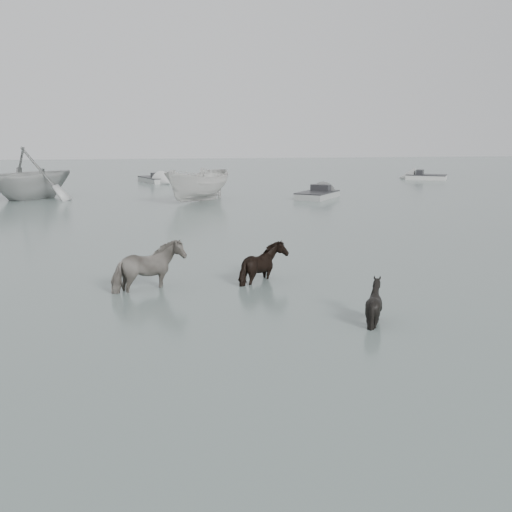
# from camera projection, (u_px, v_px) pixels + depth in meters

# --- Properties ---
(ground) EXTENTS (140.00, 140.00, 0.00)m
(ground) POSITION_uv_depth(u_px,v_px,m) (200.00, 310.00, 14.53)
(ground) COLOR #53635F
(ground) RESTS_ON ground
(pony_pinto) EXTENTS (2.02, 1.62, 1.56)m
(pony_pinto) POSITION_uv_depth(u_px,v_px,m) (148.00, 260.00, 16.12)
(pony_pinto) COLOR black
(pony_pinto) RESTS_ON ground
(pony_dark) EXTENTS (1.54, 1.66, 1.38)m
(pony_dark) POSITION_uv_depth(u_px,v_px,m) (264.00, 256.00, 17.02)
(pony_dark) COLOR black
(pony_dark) RESTS_ON ground
(pony_black) EXTENTS (1.35, 1.29, 1.16)m
(pony_black) POSITION_uv_depth(u_px,v_px,m) (375.00, 295.00, 13.56)
(pony_black) COLOR black
(pony_black) RESTS_ON ground
(rowboat_trail) EXTENTS (7.61, 7.72, 3.08)m
(rowboat_trail) POSITION_uv_depth(u_px,v_px,m) (31.00, 172.00, 36.42)
(rowboat_trail) COLOR #AAADAB
(rowboat_trail) RESTS_ON ground
(boat_small) EXTENTS (4.74, 5.15, 1.97)m
(boat_small) POSITION_uv_depth(u_px,v_px,m) (198.00, 184.00, 35.33)
(boat_small) COLOR silver
(boat_small) RESTS_ON ground
(skiff_port) EXTENTS (3.80, 4.41, 0.75)m
(skiff_port) POSITION_uv_depth(u_px,v_px,m) (317.00, 192.00, 36.94)
(skiff_port) COLOR #959795
(skiff_port) RESTS_ON ground
(skiff_mid) EXTENTS (3.30, 5.15, 0.75)m
(skiff_mid) POSITION_uv_depth(u_px,v_px,m) (156.00, 177.00, 47.58)
(skiff_mid) COLOR #A6A9A6
(skiff_mid) RESTS_ON ground
(skiff_star) EXTENTS (4.43, 3.40, 0.75)m
(skiff_star) POSITION_uv_depth(u_px,v_px,m) (426.00, 175.00, 50.03)
(skiff_star) COLOR silver
(skiff_star) RESTS_ON ground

